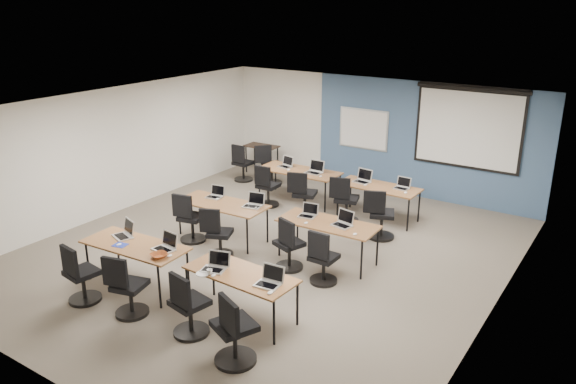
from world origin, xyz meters
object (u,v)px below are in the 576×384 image
Objects in this scene: projector_screen at (469,124)px; task_chair_1 at (127,291)px; task_chair_7 at (322,262)px; laptop_1 at (166,245)px; laptop_8 at (286,164)px; training_table_mid_right at (328,225)px; laptop_5 at (254,203)px; laptop_9 at (315,170)px; laptop_10 at (363,179)px; task_chair_8 at (267,189)px; task_chair_5 at (217,237)px; laptop_2 at (215,265)px; task_chair_11 at (380,218)px; whiteboard at (363,129)px; task_chair_10 at (345,203)px; task_chair_0 at (80,279)px; task_chair_2 at (188,309)px; task_chair_9 at (303,198)px; task_chair_3 at (234,335)px; task_chair_4 at (190,222)px; utility_table at (262,149)px; task_chair_6 at (289,248)px; spare_chair_b at (242,166)px; laptop_7 at (343,222)px; training_table_mid_left at (222,205)px; training_table_back_right at (379,188)px; training_table_back_left at (299,172)px; laptop_0 at (125,232)px; laptop_3 at (270,280)px; laptop_11 at (402,186)px; laptop_6 at (308,213)px; laptop_4 at (215,194)px; training_table_front_left at (135,247)px.

projector_screen is 7.94m from task_chair_1.
task_chair_7 is at bearing 37.49° from task_chair_1.
laptop_1 is 1.07× the size of laptop_8.
training_table_mid_right is 5.25× the size of laptop_5.
laptop_9 is 1.19m from laptop_10.
task_chair_5 is at bearing -76.01° from task_chair_8.
task_chair_11 reaches higher than laptop_2.
whiteboard reaches higher than task_chair_5.
task_chair_0 is at bearing -126.94° from task_chair_10.
task_chair_9 is (-1.08, 4.70, 0.01)m from task_chair_2.
task_chair_10 is at bearing -71.70° from whiteboard.
task_chair_3 is 5.79m from laptop_10.
task_chair_4 is at bearing 179.49° from task_chair_7.
utility_table is (-2.37, 4.63, 0.26)m from task_chair_5.
laptop_8 is at bearing -39.61° from utility_table.
task_chair_6 and spare_chair_b have the same top height.
training_table_mid_left is at bearing -161.36° from laptop_7.
training_table_back_right is at bearing 60.99° from task_chair_1.
task_chair_9 is 1.87m from task_chair_11.
task_chair_10 is (1.51, -0.60, -0.27)m from training_table_back_left.
projector_screen reaches higher than task_chair_8.
whiteboard is 6.68m from laptop_2.
training_table_mid_left is 2.20m from training_table_mid_right.
projector_screen is at bearing 79.96° from laptop_0.
training_table_mid_right is 5.28× the size of laptop_2.
task_chair_6 reaches higher than training_table_mid_right.
laptop_8 is at bearing 85.13° from task_chair_1.
laptop_1 is 1.01× the size of laptop_5.
task_chair_1 is at bearing -157.72° from task_chair_3.
task_chair_3 is 1.06× the size of task_chair_6.
laptop_3 is (0.87, 0.72, 0.39)m from task_chair_2.
task_chair_8 reaches higher than task_chair_6.
task_chair_0 is at bearing -136.58° from task_chair_7.
task_chair_1 is at bearing -106.78° from laptop_11.
laptop_9 is at bearing 123.34° from training_table_mid_right.
task_chair_1 is 0.95× the size of task_chair_3.
task_chair_2 reaches higher than task_chair_7.
task_chair_7 is 3.28m from laptop_11.
laptop_11 is 4.63m from utility_table.
training_table_mid_right is at bearing 62.19° from task_chair_0.
task_chair_9 reaches higher than task_chair_6.
task_chair_10 is (1.11, -0.64, -0.38)m from laptop_9.
training_table_mid_right is 0.46m from laptop_6.
task_chair_0 is at bearing -107.57° from task_chair_6.
task_chair_7 is at bearing 45.73° from laptop_1.
laptop_4 is 0.34× the size of utility_table.
training_table_front_left is 5.03× the size of laptop_10.
laptop_7 reaches higher than training_table_mid_left.
task_chair_3 is (1.88, -7.40, -1.02)m from whiteboard.
task_chair_7 is (2.08, 0.17, -0.00)m from task_chair_5.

